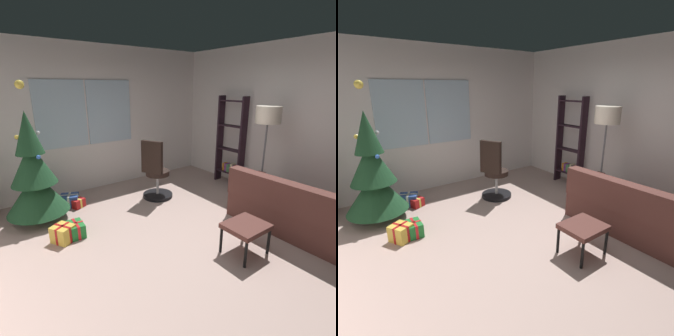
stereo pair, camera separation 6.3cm
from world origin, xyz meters
TOP-DOWN VIEW (x-y plane):
  - ground_plane at (0.00, 0.00)m, footprint 4.68×5.36m
  - wall_back_with_windows at (-0.02, 2.73)m, footprint 4.68×0.12m
  - wall_right_with_frames at (2.39, -0.00)m, footprint 0.12×5.36m
  - couch at (1.47, -0.82)m, footprint 1.46×1.98m
  - footstool at (0.35, -0.57)m, footprint 0.51×0.43m
  - holiday_tree at (-1.52, 1.86)m, footprint 0.90×0.90m
  - gift_box_red at (-0.93, 2.04)m, footprint 0.31×0.37m
  - gift_box_green at (-1.22, 1.08)m, footprint 0.20×0.30m
  - gift_box_gold at (-1.40, 1.05)m, footprint 0.33×0.34m
  - gift_box_blue at (-1.00, 2.11)m, footprint 0.38×0.35m
  - office_chair at (0.42, 1.50)m, footprint 0.58×0.56m
  - bookshelf at (2.12, 1.22)m, footprint 0.18×0.64m
  - floor_lamp at (1.80, 0.22)m, footprint 0.41×0.41m

SIDE VIEW (x-z plane):
  - ground_plane at x=0.00m, z-range -0.10..0.00m
  - gift_box_red at x=-0.93m, z-range 0.00..0.16m
  - gift_box_green at x=-1.22m, z-range 0.00..0.20m
  - gift_box_blue at x=-1.00m, z-range 0.00..0.21m
  - gift_box_gold at x=-1.40m, z-range 0.00..0.23m
  - couch at x=1.47m, z-range -0.11..0.69m
  - footstool at x=0.35m, z-range 0.15..0.55m
  - office_chair at x=0.42m, z-range -0.12..0.99m
  - holiday_tree at x=-1.52m, z-range -0.33..1.76m
  - bookshelf at x=2.12m, z-range -0.09..1.74m
  - wall_right_with_frames at x=2.39m, z-range 0.00..2.77m
  - wall_back_with_windows at x=-0.02m, z-range 0.01..2.78m
  - floor_lamp at x=1.80m, z-range 0.62..2.33m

